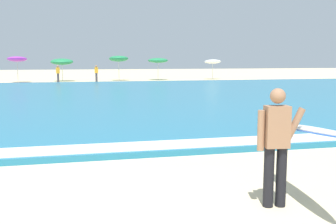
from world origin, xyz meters
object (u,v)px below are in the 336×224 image
Objects in this scene: surfer_with_board at (292,137)px; beachgoer_near_row_mid at (96,73)px; beachgoer_near_row_left at (58,73)px; beach_umbrella_1 at (17,59)px; beach_umbrella_3 at (119,59)px; beach_umbrella_4 at (158,60)px; beach_umbrella_2 at (62,62)px; beach_umbrella_5 at (213,62)px.

surfer_with_board is 33.07m from beachgoer_near_row_mid.
beach_umbrella_1 is at bearing 163.56° from beachgoer_near_row_left.
beach_umbrella_3 is 6.38m from beachgoer_near_row_left.
surfer_with_board is 35.73m from beach_umbrella_4.
beach_umbrella_2 is 1.05× the size of beach_umbrella_5.
beach_umbrella_5 is 1.35× the size of beachgoer_near_row_mid.
beach_umbrella_4 is at bearing 19.33° from beachgoer_near_row_mid.
beachgoer_near_row_mid is at bearing -140.09° from beach_umbrella_3.
beach_umbrella_4 is 1.42× the size of beachgoer_near_row_left.
beach_umbrella_1 reaches higher than beachgoer_near_row_mid.
beach_umbrella_2 is 15.43m from beach_umbrella_5.
beach_umbrella_1 is 1.14× the size of beach_umbrella_5.
beach_umbrella_5 is at bearing 4.81° from beach_umbrella_1.
beach_umbrella_3 is at bearing 0.24° from beach_umbrella_2.
beach_umbrella_2 is 1.42× the size of beachgoer_near_row_left.
beach_umbrella_2 reaches higher than beachgoer_near_row_mid.
beach_umbrella_3 reaches higher than beachgoer_near_row_left.
beach_umbrella_5 is (15.43, 0.37, -0.02)m from beach_umbrella_2.
beach_umbrella_5 is (19.34, 1.63, -0.27)m from beach_umbrella_1.
beach_umbrella_1 reaches higher than surfer_with_board.
beach_umbrella_4 is (9.50, 0.31, 0.11)m from beach_umbrella_2.
beach_umbrella_5 is at bearing 10.56° from beachgoer_near_row_mid.
beachgoer_near_row_mid is (-6.37, -2.23, -1.15)m from beach_umbrella_4.
beach_umbrella_2 is (-4.00, 34.98, 0.85)m from surfer_with_board.
beach_umbrella_5 reaches higher than beachgoer_near_row_mid.
surfer_with_board reaches higher than beachgoer_near_row_left.
surfer_with_board is at bearing -76.80° from beach_umbrella_1.
beachgoer_near_row_left is (-9.83, -2.62, -1.15)m from beach_umbrella_4.
beach_umbrella_3 is at bearing 7.77° from beach_umbrella_1.
beach_umbrella_4 is at bearing -179.43° from beach_umbrella_5.
surfer_with_board is 1.59× the size of beachgoer_near_row_mid.
beach_umbrella_3 is 3.31m from beachgoer_near_row_mid.
beachgoer_near_row_left is at bearing -165.05° from beach_umbrella_4.
beach_umbrella_1 is 19.41m from beach_umbrella_5.
beach_umbrella_4 is at bearing 4.09° from beach_umbrella_3.
beachgoer_near_row_mid is (7.04, -0.67, -1.29)m from beach_umbrella_1.
beachgoer_near_row_mid is at bearing 6.43° from beachgoer_near_row_left.
beach_umbrella_3 is (9.36, 1.28, 0.03)m from beach_umbrella_1.
beach_umbrella_3 is 1.18× the size of beach_umbrella_5.
beachgoer_near_row_mid is (-12.30, -2.29, -1.02)m from beach_umbrella_5.
surfer_with_board is 35.22m from beach_umbrella_2.
beachgoer_near_row_mid is at bearing -169.44° from beach_umbrella_5.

